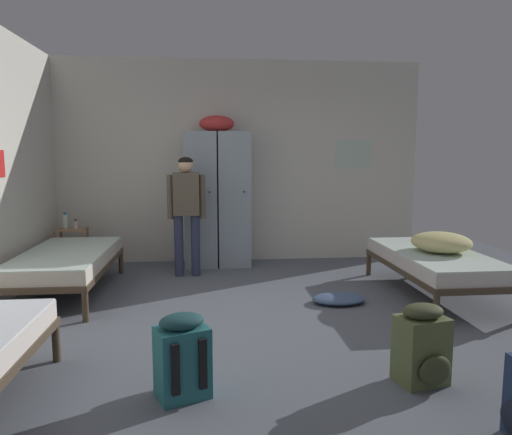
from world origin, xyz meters
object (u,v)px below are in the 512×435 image
Objects in this scene: shelf_unit at (72,245)px; water_bottle at (65,221)px; bedding_heap at (441,242)px; backpack_teal at (182,357)px; lotion_bottle at (76,225)px; backpack_olive at (422,346)px; locker_bank at (217,196)px; bed_right at (434,261)px; bed_left_rear at (66,261)px; clothes_pile_denim at (339,299)px; person_traveler at (186,205)px.

water_bottle reaches higher than shelf_unit.
bedding_heap is 3.35m from backpack_teal.
shelf_unit is at bearing 150.26° from lotion_bottle.
water_bottle is 0.39× the size of backpack_olive.
shelf_unit is 2.68× the size of water_bottle.
backpack_teal is at bearing -94.78° from locker_bank.
bed_right is 8.94× the size of water_bottle.
bed_right is 2.87× the size of bedding_heap.
bed_left_rear is 2.87× the size of bedding_heap.
locker_bank is 3.70× the size of clothes_pile_denim.
bed_right is 1.19m from clothes_pile_denim.
bedding_heap is at bearing 35.90° from backpack_teal.
locker_bank is at bearing 4.02° from shelf_unit.
backpack_teal reaches higher than clothes_pile_denim.
water_bottle is 0.17m from lotion_bottle.
water_bottle is at bearing -176.70° from locker_bank.
person_traveler is at bearing -15.71° from water_bottle.
backpack_teal is at bearing -59.94° from bed_left_rear.
backpack_olive is at bearing -87.31° from clothes_pile_denim.
shelf_unit is 4.79m from backpack_olive.
shelf_unit is 1.02× the size of clothes_pile_denim.
backpack_olive is (-1.09, -1.94, -0.34)m from bedding_heap.
bed_right is 3.01m from person_traveler.
locker_bank is 9.74× the size of water_bottle.
clothes_pile_denim is (1.52, 1.79, -0.21)m from backpack_teal.
lotion_bottle is 0.23× the size of clothes_pile_denim.
locker_bank is at bearing 144.17° from bedding_heap.
bedding_heap reaches higher than bed_left_rear.
person_traveler is 2.75× the size of backpack_olive.
water_bottle is 1.67× the size of lotion_bottle.
water_bottle is (-0.33, 1.17, 0.29)m from bed_left_rear.
water_bottle reaches higher than bed_left_rear.
shelf_unit is 4.56m from bed_right.
bed_left_rear is 3.40× the size of clothes_pile_denim.
lotion_bottle is (-1.47, 0.40, -0.29)m from person_traveler.
bed_left_rear is at bearing -142.78° from locker_bank.
backpack_olive reaches higher than bed_left_rear.
person_traveler reaches higher than bed_right.
water_bottle is (-1.62, 0.46, -0.25)m from person_traveler.
bedding_heap is 3.04m from person_traveler.
locker_bank is 2.43m from clothes_pile_denim.
water_bottle is at bearing 151.29° from clothes_pile_denim.
person_traveler is at bearing -15.80° from shelf_unit.
bedding_heap is at bearing -20.04° from water_bottle.
locker_bank is at bearing 122.75° from clothes_pile_denim.
person_traveler reaches higher than bedding_heap.
lotion_bottle reaches higher than backpack_teal.
shelf_unit is 3.63m from clothes_pile_denim.
backpack_teal reaches higher than bed_left_rear.
locker_bank is at bearing 37.22° from bed_left_rear.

